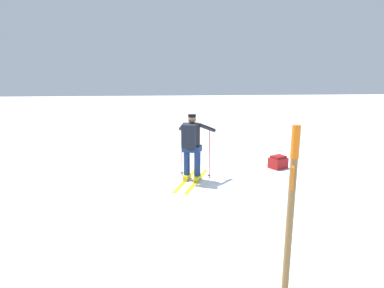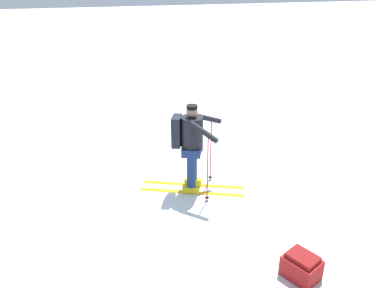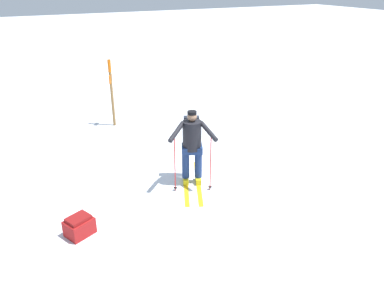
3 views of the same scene
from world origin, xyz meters
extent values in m
plane|color=white|center=(0.00, 0.00, 0.00)|extent=(80.00, 80.00, 0.00)
cube|color=gold|center=(0.44, 0.58, 0.01)|extent=(1.72, 0.82, 0.01)
cube|color=yellow|center=(0.44, 0.58, 0.07)|extent=(0.32, 0.22, 0.12)
cylinder|color=navy|center=(0.44, 0.58, 0.46)|extent=(0.15, 0.15, 0.65)
cube|color=gold|center=(0.55, 0.82, 0.01)|extent=(1.72, 0.82, 0.01)
cube|color=yellow|center=(0.55, 0.82, 0.07)|extent=(0.32, 0.22, 0.12)
cylinder|color=navy|center=(0.55, 0.82, 0.46)|extent=(0.15, 0.15, 0.65)
cube|color=navy|center=(0.50, 0.70, 0.78)|extent=(0.46, 0.50, 0.14)
cylinder|color=black|center=(0.50, 0.70, 1.08)|extent=(0.37, 0.37, 0.59)
sphere|color=#8C664C|center=(0.50, 0.70, 1.47)|extent=(0.19, 0.19, 0.19)
cylinder|color=black|center=(0.50, 0.70, 1.55)|extent=(0.18, 0.18, 0.06)
cube|color=black|center=(0.73, 0.59, 1.11)|extent=(0.26, 0.34, 0.52)
cylinder|color=red|center=(0.08, 0.50, 0.61)|extent=(0.02, 0.02, 1.21)
cylinder|color=black|center=(0.08, 0.50, 0.06)|extent=(0.07, 0.07, 0.01)
cylinder|color=black|center=(0.17, 0.51, 1.25)|extent=(0.55, 0.15, 0.27)
cylinder|color=red|center=(0.36, 1.14, 0.61)|extent=(0.02, 0.02, 1.21)
cylinder|color=black|center=(0.36, 1.14, 0.06)|extent=(0.07, 0.07, 0.01)
cylinder|color=black|center=(0.42, 1.07, 1.25)|extent=(0.40, 0.49, 0.27)
cube|color=maroon|center=(-0.21, 3.14, 0.14)|extent=(0.49, 0.54, 0.28)
cube|color=maroon|center=(-0.21, 3.14, 0.31)|extent=(0.40, 0.44, 0.06)
camera|label=1|loc=(7.25, -0.18, 2.33)|focal=28.00mm
camera|label=2|loc=(2.16, 6.23, 3.53)|focal=35.00mm
camera|label=3|loc=(-5.61, 3.73, 3.96)|focal=35.00mm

